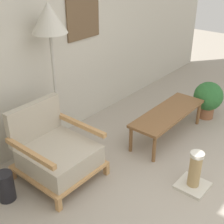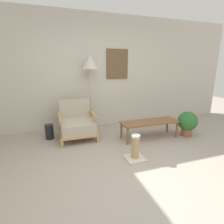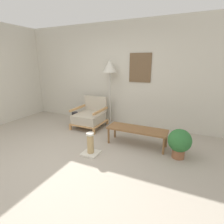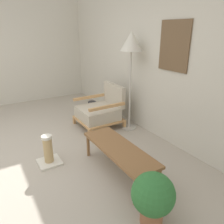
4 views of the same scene
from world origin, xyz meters
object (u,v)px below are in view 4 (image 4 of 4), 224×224
at_px(armchair, 100,111).
at_px(potted_plant, 153,196).
at_px(floor_lamp, 131,46).
at_px(scratching_post, 48,153).
at_px(vase, 92,108).
at_px(coffee_table, 119,150).

distance_m(armchair, potted_plant, 2.40).
xyz_separation_m(floor_lamp, scratching_post, (0.37, -1.65, -1.35)).
xyz_separation_m(armchair, vase, (-0.57, 0.11, -0.15)).
bearing_deg(armchair, potted_plant, -16.67).
relative_size(floor_lamp, vase, 5.63).
xyz_separation_m(coffee_table, vase, (-2.03, 0.62, -0.17)).
height_order(potted_plant, scratching_post, potted_plant).
xyz_separation_m(coffee_table, scratching_post, (-0.69, -0.73, -0.16)).
relative_size(floor_lamp, potted_plant, 3.20).
bearing_deg(scratching_post, vase, 134.84).
bearing_deg(scratching_post, coffee_table, 46.73).
distance_m(armchair, vase, 0.60).
bearing_deg(armchair, floor_lamp, 45.15).
xyz_separation_m(vase, potted_plant, (2.87, -0.79, 0.16)).
xyz_separation_m(armchair, floor_lamp, (0.40, 0.40, 1.21)).
relative_size(armchair, potted_plant, 1.43).
relative_size(armchair, scratching_post, 1.83).
distance_m(vase, scratching_post, 1.91).
height_order(armchair, floor_lamp, floor_lamp).
relative_size(armchair, vase, 2.52).
xyz_separation_m(floor_lamp, coffee_table, (1.05, -0.92, -1.19)).
xyz_separation_m(floor_lamp, vase, (-0.98, -0.30, -1.36)).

